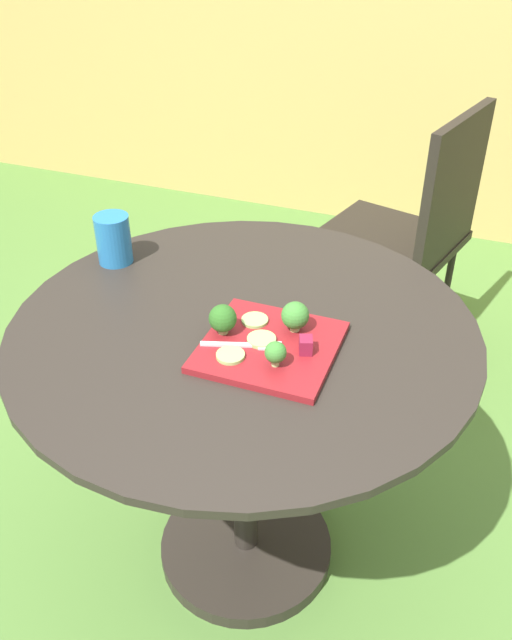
{
  "coord_description": "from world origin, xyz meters",
  "views": [
    {
      "loc": [
        0.42,
        -1.03,
        1.49
      ],
      "look_at": [
        0.04,
        -0.03,
        0.76
      ],
      "focal_mm": 37.71,
      "sensor_mm": 36.0,
      "label": 1
    }
  ],
  "objects_px": {
    "salad_plate": "(270,347)",
    "drinking_glass": "(114,242)",
    "fork": "(249,345)",
    "patio_chair": "(413,224)"
  },
  "relations": [
    {
      "from": "drinking_glass",
      "to": "fork",
      "type": "distance_m",
      "value": 0.47
    },
    {
      "from": "salad_plate",
      "to": "drinking_glass",
      "type": "xyz_separation_m",
      "value": [
        -0.45,
        0.2,
        0.04
      ]
    },
    {
      "from": "salad_plate",
      "to": "fork",
      "type": "distance_m",
      "value": 0.04
    },
    {
      "from": "patio_chair",
      "to": "salad_plate",
      "type": "distance_m",
      "value": 1.07
    },
    {
      "from": "drinking_glass",
      "to": "fork",
      "type": "height_order",
      "value": "drinking_glass"
    },
    {
      "from": "salad_plate",
      "to": "drinking_glass",
      "type": "relative_size",
      "value": 2.19
    },
    {
      "from": "fork",
      "to": "patio_chair",
      "type": "bearing_deg",
      "value": 81.88
    },
    {
      "from": "patio_chair",
      "to": "fork",
      "type": "distance_m",
      "value": 1.1
    },
    {
      "from": "salad_plate",
      "to": "fork",
      "type": "height_order",
      "value": "fork"
    },
    {
      "from": "salad_plate",
      "to": "patio_chair",
      "type": "bearing_deg",
      "value": 83.53
    }
  ]
}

